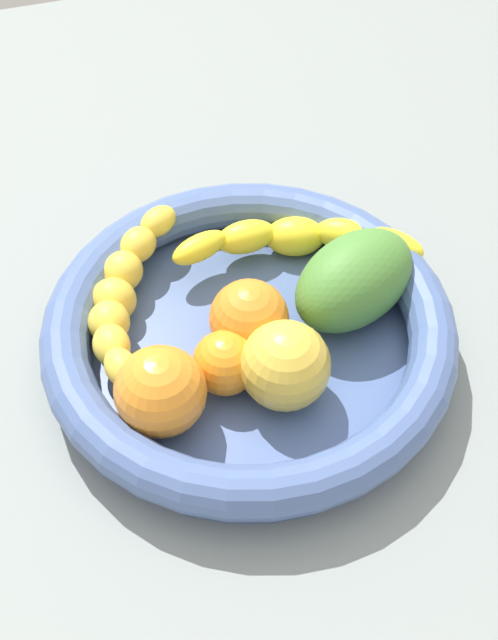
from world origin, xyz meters
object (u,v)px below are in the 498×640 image
object	(u,v)px
banana_draped_left	(296,239)
orange_front	(225,363)
fruit_bowl	(249,334)
banana_draped_right	(123,295)
orange_mid_left	(160,391)
apple_yellow	(285,365)
orange_mid_right	(249,318)
mango_green	(354,280)

from	to	relation	value
banana_draped_left	orange_front	world-z (taller)	orange_front
fruit_bowl	banana_draped_left	bearing A→B (deg)	140.17
banana_draped_right	orange_mid_left	xyz separation A→B (cm)	(10.68, 0.65, 0.78)
banana_draped_right	apple_yellow	world-z (taller)	apple_yellow
orange_front	orange_mid_left	distance (cm)	5.67
orange_front	orange_mid_left	bearing A→B (deg)	-72.06
fruit_bowl	banana_draped_right	distance (cm)	10.66
orange_mid_left	orange_mid_right	size ratio (longest dim) A/B	1.08
orange_mid_left	orange_front	bearing A→B (deg)	107.94
orange_front	apple_yellow	xyz separation A→B (cm)	(2.19, 3.97, 0.90)
mango_green	orange_mid_left	bearing A→B (deg)	-71.30
fruit_bowl	banana_draped_left	xyz separation A→B (cm)	(-8.00, 6.67, 1.12)
apple_yellow	orange_mid_left	bearing A→B (deg)	-92.84
apple_yellow	banana_draped_left	bearing A→B (deg)	157.39
mango_green	banana_draped_left	bearing A→B (deg)	-160.65
orange_mid_right	fruit_bowl	bearing A→B (deg)	-24.49
mango_green	orange_front	bearing A→B (deg)	-70.97
orange_front	orange_mid_left	xyz separation A→B (cm)	(1.72, -5.33, 0.87)
apple_yellow	orange_front	bearing A→B (deg)	-118.84
fruit_bowl	orange_mid_left	world-z (taller)	orange_mid_left
banana_draped_left	fruit_bowl	bearing A→B (deg)	-39.83
orange_mid_left	fruit_bowl	bearing A→B (deg)	120.62
banana_draped_left	apple_yellow	xyz separation A→B (cm)	(13.29, -5.53, 1.04)
banana_draped_right	orange_front	world-z (taller)	orange_front
banana_draped_right	orange_front	distance (cm)	10.77
orange_mid_right	apple_yellow	distance (cm)	5.49
orange_mid_left	mango_green	world-z (taller)	mango_green
fruit_bowl	banana_draped_right	world-z (taller)	banana_draped_right
banana_draped_left	orange_mid_left	xyz separation A→B (cm)	(12.83, -14.83, 1.02)
orange_front	fruit_bowl	bearing A→B (deg)	137.63
orange_front	orange_mid_right	distance (cm)	4.32
banana_draped_left	orange_front	distance (cm)	14.62
orange_mid_right	orange_mid_left	bearing A→B (deg)	-59.09
fruit_bowl	orange_mid_right	distance (cm)	1.88
apple_yellow	mango_green	size ratio (longest dim) A/B	0.60
banana_draped_right	orange_mid_right	distance (cm)	10.58
orange_front	apple_yellow	distance (cm)	4.62
orange_mid_right	apple_yellow	xyz separation A→B (cm)	(5.37, 1.10, 0.28)
orange_mid_left	orange_mid_right	bearing A→B (deg)	120.91
orange_front	mango_green	distance (cm)	12.69
orange_front	orange_mid_right	xyz separation A→B (cm)	(-3.18, 2.87, 0.62)
banana_draped_right	apple_yellow	size ratio (longest dim) A/B	2.69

